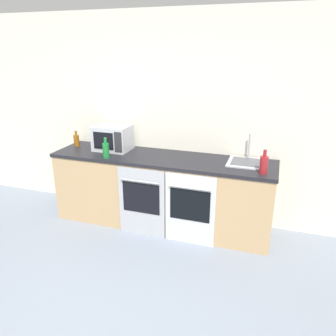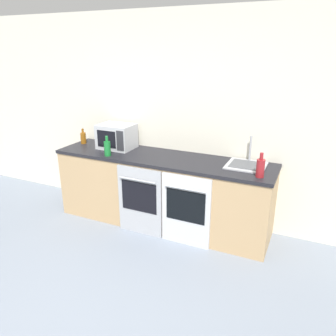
{
  "view_description": "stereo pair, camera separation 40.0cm",
  "coord_description": "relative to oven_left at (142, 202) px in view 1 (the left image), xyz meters",
  "views": [
    {
      "loc": [
        1.29,
        -1.55,
        2.14
      ],
      "look_at": [
        0.08,
        2.02,
        0.77
      ],
      "focal_mm": 35.0,
      "sensor_mm": 36.0,
      "label": 1
    },
    {
      "loc": [
        1.66,
        -1.4,
        2.14
      ],
      "look_at": [
        0.08,
        2.02,
        0.77
      ],
      "focal_mm": 35.0,
      "sensor_mm": 36.0,
      "label": 2
    }
  ],
  "objects": [
    {
      "name": "microwave",
      "position": [
        -0.57,
        0.43,
        0.63
      ],
      "size": [
        0.45,
        0.35,
        0.32
      ],
      "color": "#B7BABF",
      "rests_on": "counter_back"
    },
    {
      "name": "bottle_red",
      "position": [
        1.34,
        0.16,
        0.58
      ],
      "size": [
        0.09,
        0.09,
        0.26
      ],
      "color": "maroon",
      "rests_on": "counter_back"
    },
    {
      "name": "oven_left",
      "position": [
        0.0,
        0.0,
        0.0
      ],
      "size": [
        0.58,
        0.06,
        0.85
      ],
      "color": "#A8AAAF",
      "rests_on": "ground_plane"
    },
    {
      "name": "bottle_amber",
      "position": [
        -1.12,
        0.43,
        0.56
      ],
      "size": [
        0.07,
        0.07,
        0.21
      ],
      "color": "#8C5114",
      "rests_on": "counter_back"
    },
    {
      "name": "oven_right",
      "position": [
        0.59,
        0.0,
        0.0
      ],
      "size": [
        0.58,
        0.06,
        0.85
      ],
      "color": "silver",
      "rests_on": "ground_plane"
    },
    {
      "name": "sink",
      "position": [
        1.14,
        0.44,
        0.49
      ],
      "size": [
        0.43,
        0.41,
        0.31
      ],
      "color": "#A8AAAF",
      "rests_on": "counter_back"
    },
    {
      "name": "bottle_green",
      "position": [
        -0.49,
        0.1,
        0.57
      ],
      "size": [
        0.08,
        0.08,
        0.25
      ],
      "color": "#19722D",
      "rests_on": "counter_back"
    },
    {
      "name": "wall_back",
      "position": [
        0.13,
        0.71,
        0.87
      ],
      "size": [
        10.0,
        0.06,
        2.6
      ],
      "color": "silver",
      "rests_on": "ground_plane"
    },
    {
      "name": "counter_back",
      "position": [
        0.13,
        0.35,
        0.02
      ],
      "size": [
        2.74,
        0.68,
        0.91
      ],
      "color": "tan",
      "rests_on": "ground_plane"
    }
  ]
}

